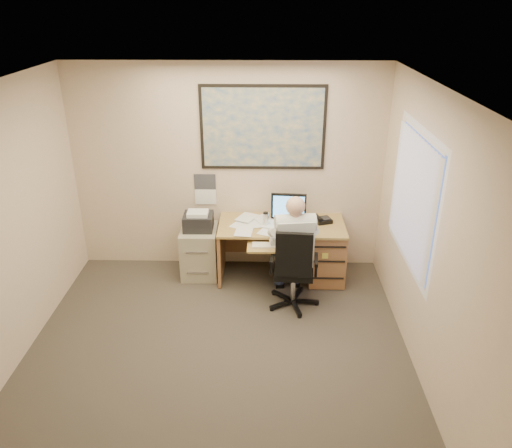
{
  "coord_description": "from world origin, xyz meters",
  "views": [
    {
      "loc": [
        0.49,
        -3.86,
        3.41
      ],
      "look_at": [
        0.38,
        1.3,
        1.02
      ],
      "focal_mm": 35.0,
      "sensor_mm": 36.0,
      "label": 1
    }
  ],
  "objects_px": {
    "person": "(294,252)",
    "desk": "(307,246)",
    "filing_cabinet": "(200,247)",
    "office_chair": "(294,284)"
  },
  "relations": [
    {
      "from": "person",
      "to": "desk",
      "type": "bearing_deg",
      "value": 65.31
    },
    {
      "from": "desk",
      "to": "person",
      "type": "bearing_deg",
      "value": -107.74
    },
    {
      "from": "person",
      "to": "office_chair",
      "type": "bearing_deg",
      "value": -93.99
    },
    {
      "from": "desk",
      "to": "office_chair",
      "type": "bearing_deg",
      "value": -105.59
    },
    {
      "from": "filing_cabinet",
      "to": "office_chair",
      "type": "relative_size",
      "value": 0.86
    },
    {
      "from": "office_chair",
      "to": "person",
      "type": "xyz_separation_m",
      "value": [
        -0.0,
        0.08,
        0.38
      ]
    },
    {
      "from": "desk",
      "to": "filing_cabinet",
      "type": "height_order",
      "value": "desk"
    },
    {
      "from": "filing_cabinet",
      "to": "person",
      "type": "bearing_deg",
      "value": -30.17
    },
    {
      "from": "desk",
      "to": "office_chair",
      "type": "xyz_separation_m",
      "value": [
        -0.2,
        -0.72,
        -0.13
      ]
    },
    {
      "from": "filing_cabinet",
      "to": "person",
      "type": "xyz_separation_m",
      "value": [
        1.2,
        -0.67,
        0.3
      ]
    }
  ]
}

